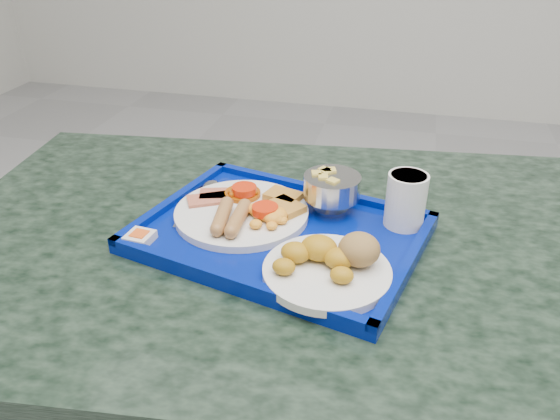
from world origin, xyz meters
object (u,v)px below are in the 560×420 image
bread_plate (331,263)px  juice_cup (406,199)px  main_plate (246,211)px  table (278,320)px  tray (280,234)px  fruit_bowl (331,187)px

bread_plate → juice_cup: bearing=60.4°
main_plate → bread_plate: 0.21m
table → tray: 0.20m
table → main_plate: (-0.06, 0.02, 0.21)m
tray → bread_plate: (0.10, -0.09, 0.02)m
fruit_bowl → bread_plate: bearing=-80.6°
juice_cup → main_plate: bearing=-170.9°
tray → main_plate: 0.07m
tray → bread_plate: bread_plate is taller
tray → fruit_bowl: bearing=53.4°
table → juice_cup: 0.32m
main_plate → tray: bearing=-24.5°
bread_plate → table: bearing=134.2°
table → juice_cup: (0.20, 0.06, 0.25)m
bread_plate → fruit_bowl: size_ratio=1.89×
table → bread_plate: 0.27m
fruit_bowl → juice_cup: 0.13m
table → fruit_bowl: bearing=46.0°
table → bread_plate: (0.10, -0.11, 0.22)m
table → main_plate: size_ratio=5.45×
main_plate → juice_cup: juice_cup is taller
main_plate → bread_plate: bread_plate is taller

